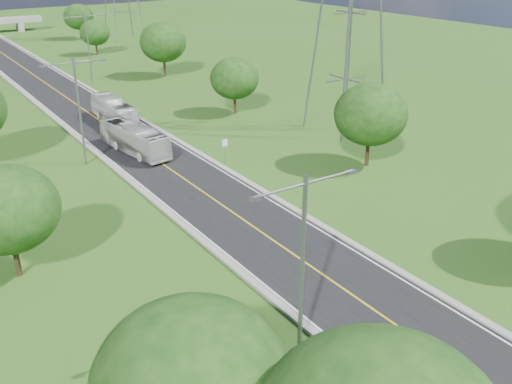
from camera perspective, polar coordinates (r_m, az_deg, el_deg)
ground at (r=71.94m, az=-15.86°, el=7.21°), size 260.00×260.00×0.00m
road at (r=77.48m, az=-17.33°, el=8.21°), size 8.00×150.00×0.06m
curb_left at (r=76.43m, az=-20.38°, el=7.66°), size 0.50×150.00×0.22m
curb_right at (r=78.70m, az=-14.38°, el=8.84°), size 0.50×150.00×0.22m
speed_limit_sign at (r=54.16m, az=-3.13°, el=4.53°), size 0.55×0.09×2.40m
streetlight_near_left at (r=26.95m, az=4.70°, el=-6.33°), size 5.90×0.25×10.00m
streetlight_mid_left at (r=54.85m, az=-17.32°, el=8.48°), size 5.90×0.25×10.00m
streetlight_far_right at (r=89.26m, az=-16.47°, el=14.17°), size 5.90×0.25×10.00m
tree_lb at (r=37.46m, az=-23.64°, el=-1.59°), size 6.30×6.30×7.33m
tree_rb at (r=53.49m, az=11.39°, el=7.62°), size 6.72×6.72×7.82m
tree_rc at (r=69.85m, az=-2.17°, el=11.29°), size 5.88×5.88×6.84m
tree_rd at (r=91.45m, az=-9.28°, el=14.58°), size 7.14×7.14×8.30m
tree_re at (r=112.84m, az=-15.82°, el=15.09°), size 5.46×5.46×6.35m
tree_rf at (r=132.73m, az=-17.32°, el=16.38°), size 6.30×6.30×7.33m
bus_outbound at (r=68.49m, az=-14.03°, el=7.87°), size 2.69×10.15×2.81m
bus_inbound at (r=58.02m, az=-12.08°, el=5.20°), size 3.70×10.22×2.78m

